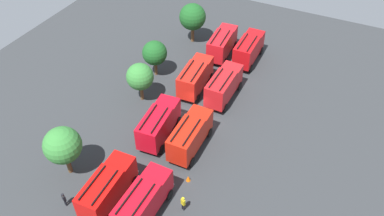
% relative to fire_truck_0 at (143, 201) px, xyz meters
% --- Properties ---
extents(ground_plane, '(65.42, 65.42, 0.00)m').
position_rel_fire_truck_0_xyz_m(ground_plane, '(14.42, 2.00, -2.15)').
color(ground_plane, '#2D3033').
extents(fire_truck_0, '(7.22, 2.81, 3.88)m').
position_rel_fire_truck_0_xyz_m(fire_truck_0, '(0.00, 0.00, 0.00)').
color(fire_truck_0, red).
rests_on(fire_truck_0, ground).
extents(fire_truck_1, '(7.23, 2.84, 3.88)m').
position_rel_fire_truck_0_xyz_m(fire_truck_1, '(9.63, -0.12, 0.00)').
color(fire_truck_1, red).
rests_on(fire_truck_1, ground).
extents(fire_truck_2, '(7.21, 2.77, 3.88)m').
position_rel_fire_truck_0_xyz_m(fire_truck_2, '(19.36, -0.08, 0.00)').
color(fire_truck_2, red).
rests_on(fire_truck_2, ground).
extents(fire_truck_3, '(7.24, 2.85, 3.88)m').
position_rel_fire_truck_0_xyz_m(fire_truck_3, '(28.64, -0.06, 0.00)').
color(fire_truck_3, red).
rests_on(fire_truck_3, ground).
extents(fire_truck_4, '(7.29, 2.99, 3.88)m').
position_rel_fire_truck_0_xyz_m(fire_truck_4, '(-0.19, 3.92, 0.00)').
color(fire_truck_4, red).
rests_on(fire_truck_4, ground).
extents(fire_truck_5, '(7.38, 3.25, 3.88)m').
position_rel_fire_truck_0_xyz_m(fire_truck_5, '(9.71, 3.88, 0.00)').
color(fire_truck_5, red).
rests_on(fire_truck_5, ground).
extents(fire_truck_6, '(7.35, 3.14, 3.88)m').
position_rel_fire_truck_0_xyz_m(fire_truck_6, '(19.39, 3.95, 0.00)').
color(fire_truck_6, red).
rests_on(fire_truck_6, ground).
extents(fire_truck_7, '(7.36, 3.17, 3.88)m').
position_rel_fire_truck_0_xyz_m(fire_truck_7, '(28.33, 3.91, 0.00)').
color(fire_truck_7, red).
rests_on(fire_truck_7, ground).
extents(firefighter_0, '(0.38, 0.48, 1.71)m').
position_rel_fire_truck_0_xyz_m(firefighter_0, '(-2.57, 7.58, -1.19)').
color(firefighter_0, black).
rests_on(firefighter_0, ground).
extents(firefighter_1, '(0.42, 0.48, 1.67)m').
position_rel_fire_truck_0_xyz_m(firefighter_1, '(28.20, 6.15, -1.22)').
color(firefighter_1, black).
rests_on(firefighter_1, ground).
extents(firefighter_2, '(0.38, 0.48, 1.82)m').
position_rel_fire_truck_0_xyz_m(firefighter_2, '(2.06, -3.09, -1.12)').
color(firefighter_2, black).
rests_on(firefighter_2, ground).
extents(firefighter_3, '(0.46, 0.47, 1.79)m').
position_rel_fire_truck_0_xyz_m(firefighter_3, '(30.41, 1.95, -1.14)').
color(firefighter_3, black).
rests_on(firefighter_3, ground).
extents(firefighter_4, '(0.48, 0.41, 1.69)m').
position_rel_fire_truck_0_xyz_m(firefighter_4, '(9.99, 1.94, -1.21)').
color(firefighter_4, black).
rests_on(firefighter_4, ground).
extents(tree_0, '(3.89, 3.89, 6.02)m').
position_rel_fire_truck_0_xyz_m(tree_0, '(0.99, 9.88, 1.90)').
color(tree_0, brown).
rests_on(tree_0, ground).
extents(tree_1, '(3.44, 3.44, 5.33)m').
position_rel_fire_truck_0_xyz_m(tree_1, '(14.60, 9.26, 1.43)').
color(tree_1, brown).
rests_on(tree_1, ground).
extents(tree_2, '(3.36, 3.36, 5.21)m').
position_rel_fire_truck_0_xyz_m(tree_2, '(20.03, 10.32, 1.35)').
color(tree_2, brown).
rests_on(tree_2, ground).
extents(tree_3, '(4.00, 4.00, 6.21)m').
position_rel_fire_truck_0_xyz_m(tree_3, '(30.02, 9.53, 2.02)').
color(tree_3, brown).
rests_on(tree_3, ground).
extents(traffic_cone_0, '(0.48, 0.48, 0.68)m').
position_rel_fire_truck_0_xyz_m(traffic_cone_0, '(5.43, -1.96, -1.81)').
color(traffic_cone_0, '#F2600C').
rests_on(traffic_cone_0, ground).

